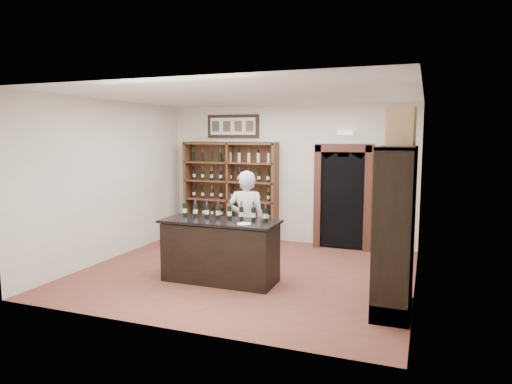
% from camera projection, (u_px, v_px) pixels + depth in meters
% --- Properties ---
extents(floor, '(5.50, 5.50, 0.00)m').
position_uv_depth(floor, '(246.00, 272.00, 7.87)').
color(floor, brown).
rests_on(floor, ground).
extents(ceiling, '(5.50, 5.50, 0.00)m').
position_uv_depth(ceiling, '(245.00, 95.00, 7.50)').
color(ceiling, white).
rests_on(ceiling, wall_back).
extents(wall_back, '(5.50, 0.04, 3.00)m').
position_uv_depth(wall_back, '(288.00, 174.00, 10.01)').
color(wall_back, white).
rests_on(wall_back, ground).
extents(wall_left, '(0.04, 5.00, 3.00)m').
position_uv_depth(wall_left, '(111.00, 180.00, 8.65)').
color(wall_left, white).
rests_on(wall_left, ground).
extents(wall_right, '(0.04, 5.00, 3.00)m').
position_uv_depth(wall_right, '(418.00, 193.00, 6.72)').
color(wall_right, white).
rests_on(wall_right, ground).
extents(wine_shelf, '(2.20, 0.38, 2.20)m').
position_uv_depth(wine_shelf, '(231.00, 191.00, 10.36)').
color(wine_shelf, brown).
rests_on(wine_shelf, ground).
extents(framed_picture, '(1.25, 0.04, 0.52)m').
position_uv_depth(framed_picture, '(233.00, 126.00, 10.31)').
color(framed_picture, black).
rests_on(framed_picture, wall_back).
extents(arched_doorway, '(1.17, 0.35, 2.17)m').
position_uv_depth(arched_doorway, '(343.00, 194.00, 9.46)').
color(arched_doorway, black).
rests_on(arched_doorway, ground).
extents(emergency_light, '(0.30, 0.10, 0.10)m').
position_uv_depth(emergency_light, '(346.00, 133.00, 9.39)').
color(emergency_light, white).
rests_on(emergency_light, wall_back).
extents(tasting_counter, '(1.88, 0.78, 1.00)m').
position_uv_depth(tasting_counter, '(220.00, 251.00, 7.32)').
color(tasting_counter, black).
rests_on(tasting_counter, ground).
extents(counter_bottle_0, '(0.07, 0.07, 0.30)m').
position_uv_depth(counter_bottle_0, '(185.00, 210.00, 7.63)').
color(counter_bottle_0, black).
rests_on(counter_bottle_0, tasting_counter).
extents(counter_bottle_1, '(0.07, 0.07, 0.30)m').
position_uv_depth(counter_bottle_1, '(196.00, 210.00, 7.56)').
color(counter_bottle_1, black).
rests_on(counter_bottle_1, tasting_counter).
extents(counter_bottle_2, '(0.07, 0.07, 0.30)m').
position_uv_depth(counter_bottle_2, '(207.00, 211.00, 7.49)').
color(counter_bottle_2, black).
rests_on(counter_bottle_2, tasting_counter).
extents(counter_bottle_3, '(0.07, 0.07, 0.30)m').
position_uv_depth(counter_bottle_3, '(218.00, 212.00, 7.42)').
color(counter_bottle_3, black).
rests_on(counter_bottle_3, tasting_counter).
extents(counter_bottle_4, '(0.07, 0.07, 0.30)m').
position_uv_depth(counter_bottle_4, '(230.00, 212.00, 7.34)').
color(counter_bottle_4, black).
rests_on(counter_bottle_4, tasting_counter).
extents(counter_bottle_5, '(0.07, 0.07, 0.30)m').
position_uv_depth(counter_bottle_5, '(241.00, 213.00, 7.27)').
color(counter_bottle_5, black).
rests_on(counter_bottle_5, tasting_counter).
extents(counter_bottle_6, '(0.07, 0.07, 0.30)m').
position_uv_depth(counter_bottle_6, '(253.00, 214.00, 7.20)').
color(counter_bottle_6, black).
rests_on(counter_bottle_6, tasting_counter).
extents(counter_bottle_7, '(0.07, 0.07, 0.30)m').
position_uv_depth(counter_bottle_7, '(266.00, 215.00, 7.13)').
color(counter_bottle_7, black).
rests_on(counter_bottle_7, tasting_counter).
extents(side_cabinet, '(0.48, 1.20, 2.20)m').
position_uv_depth(side_cabinet, '(397.00, 255.00, 6.06)').
color(side_cabinet, black).
rests_on(side_cabinet, ground).
extents(shopkeeper, '(0.73, 0.57, 1.75)m').
position_uv_depth(shopkeeper, '(246.00, 222.00, 7.80)').
color(shopkeeper, silver).
rests_on(shopkeeper, ground).
extents(plate, '(0.21, 0.21, 0.02)m').
position_uv_depth(plate, '(244.00, 224.00, 6.89)').
color(plate, silver).
rests_on(plate, tasting_counter).
extents(wine_crate, '(0.39, 0.23, 0.51)m').
position_uv_depth(wine_crate, '(401.00, 127.00, 6.00)').
color(wine_crate, tan).
rests_on(wine_crate, side_cabinet).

